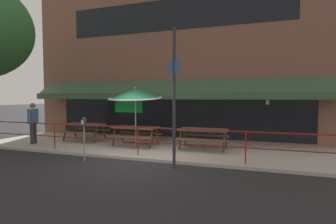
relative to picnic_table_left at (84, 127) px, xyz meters
name	(u,v)px	position (x,y,z in m)	size (l,w,h in m)	color
ground_plane	(134,161)	(3.56, -2.24, -0.71)	(120.00, 120.00, 0.00)	#232326
patio_deck	(157,148)	(3.56, -0.24, -0.66)	(15.00, 4.00, 0.10)	#ADA89E
restaurant_building	(174,53)	(3.56, 1.98, 3.40)	(15.00, 1.60, 8.28)	brown
patio_railing	(138,135)	(3.56, -1.94, 0.09)	(13.84, 0.04, 0.97)	maroon
picnic_table_left	(84,127)	(0.00, 0.00, 0.00)	(1.80, 1.42, 0.76)	brown
picnic_table_centre	(136,131)	(2.71, -0.38, 0.00)	(1.80, 1.42, 0.76)	brown
picnic_table_right	(203,133)	(5.41, -0.20, 0.00)	(1.80, 1.42, 0.76)	brown
patio_umbrella_centre	(135,94)	(2.71, -0.37, 1.47)	(2.14, 2.14, 2.38)	#B7B2A8
pedestrian_walking	(33,121)	(-1.56, -1.33, 0.35)	(0.33, 0.60, 1.71)	#333338
parking_meter_near	(84,126)	(2.12, -2.87, 0.44)	(0.15, 0.16, 1.42)	gray
street_sign_pole	(174,96)	(5.06, -2.69, 1.36)	(0.28, 0.09, 4.02)	#2D2D33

